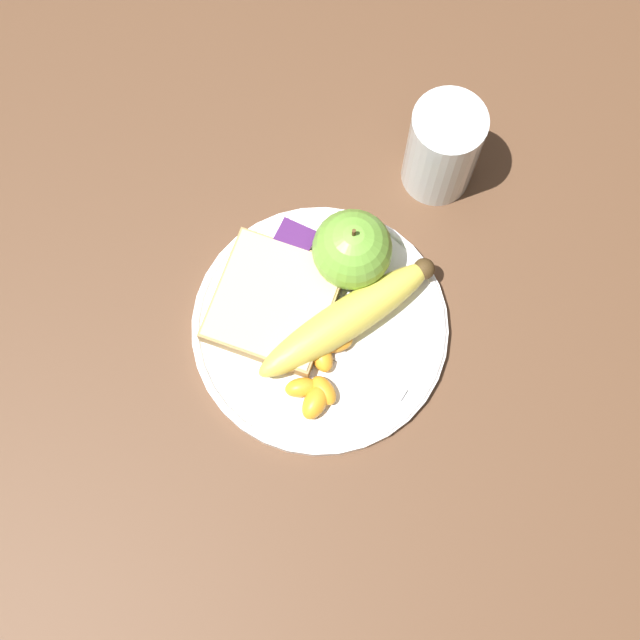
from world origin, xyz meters
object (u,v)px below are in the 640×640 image
(plate, at_px, (320,327))
(apple, at_px, (355,251))
(bread_slice, at_px, (274,303))
(fork, at_px, (317,342))
(jam_packet, at_px, (292,248))
(banana, at_px, (348,318))
(juice_glass, at_px, (442,151))

(plate, height_order, apple, apple)
(bread_slice, distance_m, fork, 0.05)
(jam_packet, bearing_deg, banana, 61.73)
(juice_glass, distance_m, fork, 0.22)
(juice_glass, xyz_separation_m, fork, (0.21, -0.03, -0.04))
(bread_slice, bearing_deg, plate, 91.42)
(fork, xyz_separation_m, jam_packet, (-0.07, -0.06, 0.01))
(plate, distance_m, fork, 0.02)
(apple, distance_m, banana, 0.06)
(plate, bearing_deg, fork, 15.81)
(jam_packet, bearing_deg, plate, 45.27)
(banana, bearing_deg, plate, -59.21)
(plate, xyz_separation_m, fork, (0.02, 0.00, 0.01))
(juice_glass, xyz_separation_m, banana, (0.18, -0.01, -0.02))
(banana, xyz_separation_m, bread_slice, (0.01, -0.07, -0.01))
(apple, relative_size, banana, 0.46)
(banana, relative_size, jam_packet, 4.14)
(plate, height_order, banana, banana)
(bread_slice, bearing_deg, juice_glass, 157.16)
(plate, relative_size, juice_glass, 2.19)
(apple, distance_m, jam_packet, 0.07)
(apple, xyz_separation_m, jam_packet, (0.01, -0.06, -0.03))
(banana, bearing_deg, apple, -160.84)
(plate, height_order, fork, fork)
(juice_glass, relative_size, apple, 1.32)
(fork, bearing_deg, jam_packet, -42.44)
(plate, bearing_deg, bread_slice, -88.58)
(apple, bearing_deg, juice_glass, 165.58)
(juice_glass, distance_m, banana, 0.18)
(banana, height_order, bread_slice, banana)
(bread_slice, bearing_deg, fork, 74.24)
(juice_glass, bearing_deg, banana, -4.11)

